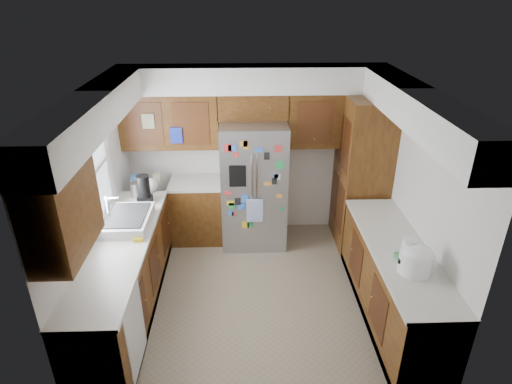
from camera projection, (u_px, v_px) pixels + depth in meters
floor at (257, 290)px, 5.33m from camera, size 3.60×3.60×0.00m
room_shell at (246, 142)px, 4.86m from camera, size 3.64×3.24×2.52m
left_counter_run at (144, 263)px, 5.13m from camera, size 1.36×3.20×0.92m
right_counter_run at (392, 285)px, 4.77m from camera, size 0.63×2.25×0.92m
pantry at (361, 173)px, 5.94m from camera, size 0.60×0.90×2.15m
fridge at (254, 185)px, 6.02m from camera, size 0.90×0.79×1.80m
bridge_cabinet at (253, 105)px, 5.76m from camera, size 0.96×0.34×0.35m
fridge_top_items at (241, 84)px, 5.57m from camera, size 0.59×0.31×0.29m
sink_assembly at (127, 220)px, 4.94m from camera, size 0.52×0.73×0.37m
left_counter_clutter at (144, 187)px, 5.59m from camera, size 0.39×0.92×0.38m
rice_cooker at (416, 259)px, 4.10m from camera, size 0.33×0.32×0.28m
paper_towel at (407, 253)px, 4.19m from camera, size 0.13×0.13×0.30m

